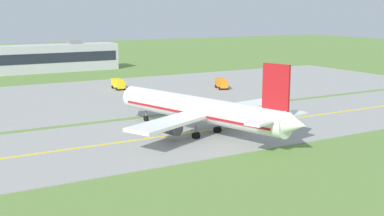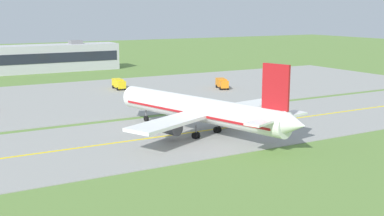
% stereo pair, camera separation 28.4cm
% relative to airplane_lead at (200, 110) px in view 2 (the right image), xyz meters
% --- Properties ---
extents(ground_plane, '(500.00, 500.00, 0.00)m').
position_rel_airplane_lead_xyz_m(ground_plane, '(7.81, 1.45, -4.13)').
color(ground_plane, olive).
extents(taxiway_strip, '(240.00, 28.00, 0.10)m').
position_rel_airplane_lead_xyz_m(taxiway_strip, '(7.81, 1.45, -4.08)').
color(taxiway_strip, gray).
rests_on(taxiway_strip, ground).
extents(apron_pad, '(140.00, 52.00, 0.10)m').
position_rel_airplane_lead_xyz_m(apron_pad, '(17.81, 43.45, -4.08)').
color(apron_pad, gray).
rests_on(apron_pad, ground).
extents(taxiway_centreline, '(220.00, 0.60, 0.01)m').
position_rel_airplane_lead_xyz_m(taxiway_centreline, '(7.81, 1.45, -4.03)').
color(taxiway_centreline, yellow).
rests_on(taxiway_centreline, taxiway_strip).
extents(airplane_lead, '(31.87, 38.85, 12.70)m').
position_rel_airplane_lead_xyz_m(airplane_lead, '(0.00, 0.00, 0.00)').
color(airplane_lead, white).
rests_on(airplane_lead, ground).
extents(service_truck_baggage, '(2.71, 6.14, 2.60)m').
position_rel_airplane_lead_xyz_m(service_truck_baggage, '(5.31, 50.83, -2.60)').
color(service_truck_baggage, yellow).
rests_on(service_truck_baggage, ground).
extents(service_truck_fuel, '(3.83, 6.34, 2.60)m').
position_rel_airplane_lead_xyz_m(service_truck_fuel, '(28.98, 38.45, -2.60)').
color(service_truck_fuel, orange).
rests_on(service_truck_fuel, ground).
extents(terminal_building, '(45.77, 10.00, 10.12)m').
position_rel_airplane_lead_xyz_m(terminal_building, '(-1.08, 98.12, 0.35)').
color(terminal_building, '#B2B2B7').
rests_on(terminal_building, ground).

